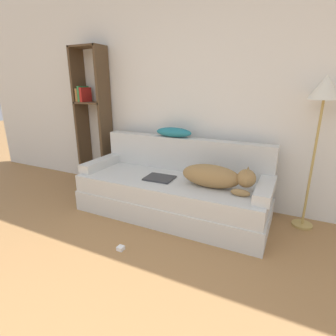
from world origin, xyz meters
The scene contains 11 objects.
wall_back centered at (0.00, 2.88, 1.35)m, with size 7.71×0.06×2.70m.
couch centered at (-0.15, 2.29, 0.21)m, with size 2.10×0.83×0.43m.
couch_backrest centered at (-0.15, 2.64, 0.62)m, with size 2.06×0.15×0.40m.
couch_arm_left centered at (-1.13, 2.29, 0.48)m, with size 0.15×0.64×0.10m.
couch_arm_right centered at (0.83, 2.29, 0.48)m, with size 0.15×0.64×0.10m.
dog centered at (0.36, 2.24, 0.55)m, with size 0.74×0.25×0.25m.
laptop centered at (-0.27, 2.23, 0.43)m, with size 0.32×0.26×0.02m.
throw_pillow centered at (-0.29, 2.64, 0.88)m, with size 0.45×0.19×0.11m.
bookshelf centered at (-1.58, 2.69, 1.05)m, with size 0.46×0.26×1.90m.
floor_lamp centered at (1.20, 2.65, 1.30)m, with size 0.28×0.28×1.51m.
power_adapter centered at (-0.26, 1.46, 0.02)m, with size 0.06×0.06×0.04m.
Camera 1 is at (1.01, -0.16, 1.41)m, focal length 28.00 mm.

